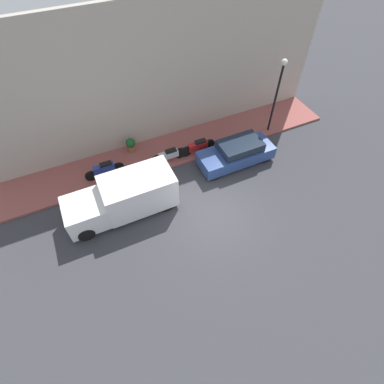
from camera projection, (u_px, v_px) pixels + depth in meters
ground_plane at (214, 215)px, 14.30m from camera, size 60.00×60.00×0.00m
sidewalk at (174, 149)px, 17.18m from camera, size 2.62×19.04×0.13m
building_facade at (159, 77)px, 15.19m from camera, size 0.30×19.04×7.46m
parked_car at (237, 153)px, 16.12m from camera, size 1.61×4.11×1.33m
delivery_van at (123, 198)px, 13.74m from camera, size 1.85×5.06×1.93m
scooter_silver at (169, 155)px, 16.14m from camera, size 0.30×2.04×0.76m
motorcycle_red at (198, 146)px, 16.56m from camera, size 0.30×2.08×0.82m
motorcycle_blue at (104, 169)px, 15.41m from camera, size 0.30×2.04×0.87m
streetlamp at (279, 86)px, 15.94m from camera, size 0.34×0.34×4.39m
potted_plant at (131, 145)px, 16.61m from camera, size 0.54×0.54×0.87m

